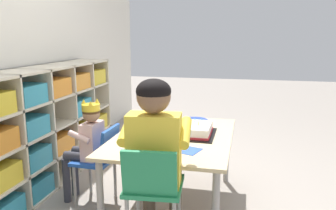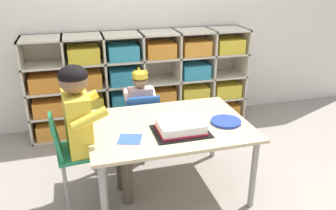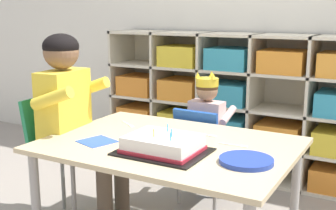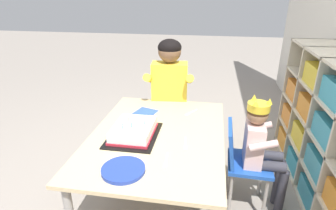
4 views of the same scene
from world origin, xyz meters
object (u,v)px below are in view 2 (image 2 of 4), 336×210
object	(u,v)px
child_with_crown	(140,100)
fork_beside_plate_stack	(116,119)
classroom_chair_adult_side	(74,152)
birthday_cake_on_tray	(181,128)
fork_near_cake_tray	(174,112)
activity_table	(168,131)
paper_plate_stack	(226,122)
adult_helper_seated	(87,121)
fork_by_napkin	(200,114)
classroom_chair_blue	(142,119)

from	to	relation	value
child_with_crown	fork_beside_plate_stack	bearing A→B (deg)	61.83
classroom_chair_adult_side	birthday_cake_on_tray	xyz separation A→B (m)	(0.75, -0.12, 0.14)
fork_beside_plate_stack	fork_near_cake_tray	bearing A→B (deg)	-146.14
activity_table	paper_plate_stack	distance (m)	0.44
activity_table	adult_helper_seated	bearing A→B (deg)	-178.30
activity_table	paper_plate_stack	size ratio (longest dim) A/B	5.19
classroom_chair_adult_side	birthday_cake_on_tray	distance (m)	0.77
birthday_cake_on_tray	fork_by_napkin	distance (m)	0.36
child_with_crown	adult_helper_seated	xyz separation A→B (m)	(-0.50, -0.69, 0.16)
paper_plate_stack	fork_by_napkin	world-z (taller)	paper_plate_stack
fork_near_cake_tray	fork_by_napkin	distance (m)	0.22
child_with_crown	fork_beside_plate_stack	xyz separation A→B (m)	(-0.28, -0.49, 0.05)
child_with_crown	birthday_cake_on_tray	distance (m)	0.84
paper_plate_stack	fork_near_cake_tray	size ratio (longest dim) A/B	1.59
fork_beside_plate_stack	activity_table	bearing A→B (deg)	-174.26
adult_helper_seated	fork_near_cake_tray	world-z (taller)	adult_helper_seated
activity_table	classroom_chair_adult_side	bearing A→B (deg)	-177.67
child_with_crown	fork_by_napkin	bearing A→B (deg)	125.93
fork_by_napkin	activity_table	bearing A→B (deg)	17.10
classroom_chair_blue	fork_beside_plate_stack	bearing A→B (deg)	55.91
paper_plate_stack	fork_by_napkin	distance (m)	0.24
fork_near_cake_tray	activity_table	bearing A→B (deg)	56.73
classroom_chair_blue	fork_beside_plate_stack	size ratio (longest dim) A/B	4.83
activity_table	fork_by_napkin	bearing A→B (deg)	20.17
classroom_chair_adult_side	adult_helper_seated	size ratio (longest dim) A/B	0.67
activity_table	fork_by_napkin	world-z (taller)	fork_by_napkin
child_with_crown	birthday_cake_on_tray	world-z (taller)	child_with_crown
activity_table	child_with_crown	distance (m)	0.68
paper_plate_stack	fork_beside_plate_stack	bearing A→B (deg)	160.51
classroom_chair_adult_side	classroom_chair_blue	bearing A→B (deg)	-51.21
fork_by_napkin	classroom_chair_blue	bearing A→B (deg)	-53.34
classroom_chair_adult_side	fork_by_napkin	world-z (taller)	classroom_chair_adult_side
activity_table	birthday_cake_on_tray	size ratio (longest dim) A/B	3.04
adult_helper_seated	paper_plate_stack	bearing A→B (deg)	-99.96
adult_helper_seated	fork_beside_plate_stack	bearing A→B (deg)	-52.54
child_with_crown	fork_near_cake_tray	bearing A→B (deg)	112.76
birthday_cake_on_tray	fork_by_napkin	xyz separation A→B (m)	(0.25, 0.26, -0.03)
adult_helper_seated	fork_by_napkin	world-z (taller)	adult_helper_seated
paper_plate_stack	fork_by_napkin	size ratio (longest dim) A/B	1.60
activity_table	classroom_chair_adult_side	size ratio (longest dim) A/B	1.64
classroom_chair_adult_side	fork_by_napkin	distance (m)	1.01
classroom_chair_adult_side	birthday_cake_on_tray	world-z (taller)	classroom_chair_adult_side
adult_helper_seated	fork_by_napkin	bearing A→B (deg)	-87.37
classroom_chair_adult_side	birthday_cake_on_tray	bearing A→B (deg)	-104.54
fork_beside_plate_stack	fork_near_cake_tray	size ratio (longest dim) A/B	0.89
activity_table	birthday_cake_on_tray	xyz separation A→B (m)	(0.05, -0.15, 0.09)
birthday_cake_on_tray	fork_near_cake_tray	size ratio (longest dim) A/B	2.71
child_with_crown	fork_beside_plate_stack	world-z (taller)	child_with_crown
classroom_chair_blue	fork_by_napkin	xyz separation A→B (m)	(0.38, -0.46, 0.20)
activity_table	fork_near_cake_tray	xyz separation A→B (m)	(0.10, 0.20, 0.06)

